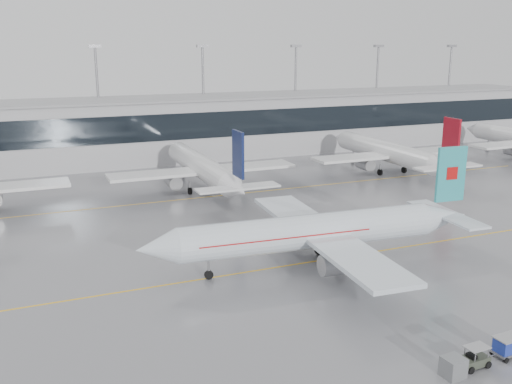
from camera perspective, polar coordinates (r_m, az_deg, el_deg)
name	(u,v)px	position (r m, az deg, el deg)	size (l,w,h in m)	color
ground	(299,264)	(61.02, 4.36, -7.16)	(320.00, 320.00, 0.00)	gray
taxi_line_main	(299,264)	(61.02, 4.36, -7.16)	(120.00, 0.25, 0.01)	yellow
taxi_line_north	(211,196)	(87.47, -4.52, -0.45)	(120.00, 0.25, 0.01)	yellow
terminal	(161,130)	(116.59, -9.52, 6.15)	(180.00, 15.00, 12.00)	#A4A4A8
terminal_glass	(170,127)	(109.11, -8.63, 6.42)	(180.00, 0.20, 5.00)	black
terminal_roof	(159,99)	(115.88, -9.64, 9.18)	(182.00, 16.00, 0.40)	gray
light_masts	(152,91)	(121.62, -10.32, 9.94)	(156.40, 1.00, 22.60)	gray
air_canada_jet	(320,231)	(59.68, 6.45, -3.90)	(37.18, 29.98, 11.74)	silver
parked_jet_c	(203,168)	(90.04, -5.30, 2.39)	(29.64, 36.96, 11.72)	white
parked_jet_d	(389,153)	(105.58, 13.18, 3.86)	(29.64, 36.96, 11.72)	white
baggage_tug	(474,360)	(45.38, 20.95, -15.41)	(3.28, 1.46, 1.58)	#363C31
baggage_cart	(510,344)	(47.65, 24.08, -13.72)	(2.66, 1.58, 1.60)	gray
gse_unit	(453,367)	(43.66, 19.11, -16.22)	(1.46, 1.36, 1.46)	slate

